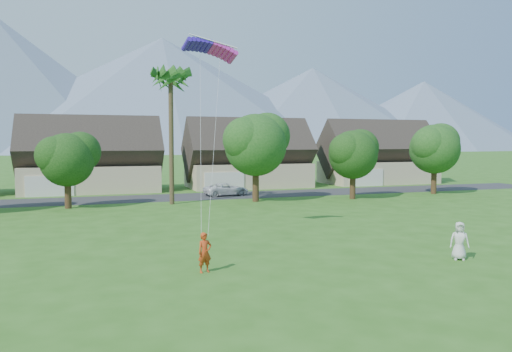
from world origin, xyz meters
name	(u,v)px	position (x,y,z in m)	size (l,w,h in m)	color
ground	(336,288)	(0.00, 0.00, 0.00)	(500.00, 500.00, 0.00)	#2D6019
street	(183,197)	(0.00, 34.00, 0.01)	(90.00, 7.00, 0.01)	#2D2D30
kite_flyer	(205,253)	(-4.42, 3.97, 0.90)	(0.65, 0.43, 1.79)	#BC3B15
watcher	(459,241)	(7.97, 2.33, 0.94)	(0.92, 0.60, 1.88)	silver
parked_car	(226,189)	(4.67, 34.00, 0.67)	(2.23, 4.84, 1.35)	silver
mountain_ridge	(126,98)	(10.40, 260.00, 29.07)	(540.00, 240.00, 70.00)	slate
houses_row	(173,161)	(0.49, 42.99, 3.44)	(72.75, 8.19, 8.86)	beige
tree_row	(182,151)	(-1.14, 27.92, 4.89)	(62.27, 6.67, 8.45)	#47301C
fan_palm	(171,75)	(-2.00, 28.50, 11.80)	(3.00, 3.00, 13.80)	#4C3D26
parafoil_kite	(210,47)	(-2.40, 11.18, 11.26)	(3.20, 1.18, 0.50)	#3617B3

